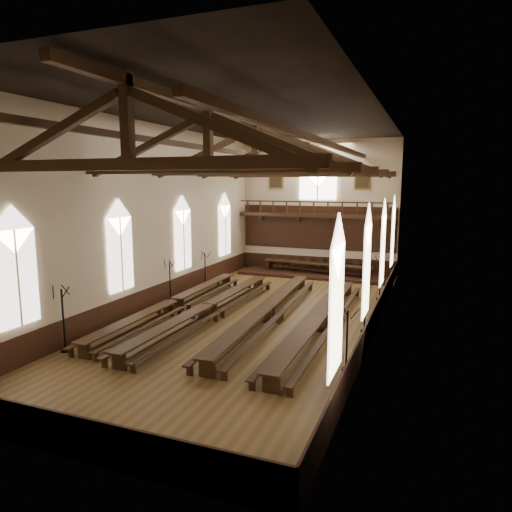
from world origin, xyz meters
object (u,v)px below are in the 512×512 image
(high_table, at_px, (316,265))
(candelabrum_right_far, at_px, (380,287))
(candelabrum_left_mid, at_px, (170,290))
(candelabrum_right_near, at_px, (347,351))
(refectory_row_b, at_px, (208,308))
(dais, at_px, (316,275))
(refectory_row_c, at_px, (267,309))
(candelabrum_right_mid, at_px, (365,317))
(refectory_row_d, at_px, (320,318))
(candelabrum_left_far, at_px, (205,277))
(candelabrum_left_near, at_px, (64,332))
(refectory_row_a, at_px, (174,303))

(high_table, bearing_deg, candelabrum_right_far, -46.36)
(candelabrum_left_mid, height_order, candelabrum_right_near, candelabrum_left_mid)
(candelabrum_left_mid, relative_size, candelabrum_right_near, 1.05)
(refectory_row_b, xyz_separation_m, dais, (2.60, 12.43, -0.47))
(refectory_row_c, xyz_separation_m, candelabrum_right_mid, (4.81, 0.03, 0.15))
(refectory_row_d, distance_m, candelabrum_left_mid, 9.23)
(dais, bearing_deg, candelabrum_right_near, -72.53)
(high_table, relative_size, candelabrum_right_mid, 3.42)
(refectory_row_d, xyz_separation_m, high_table, (-3.16, 12.13, 0.29))
(candelabrum_left_mid, bearing_deg, refectory_row_c, -10.19)
(refectory_row_c, relative_size, dais, 1.32)
(high_table, bearing_deg, refectory_row_b, -101.82)
(candelabrum_left_far, bearing_deg, candelabrum_right_mid, -25.95)
(refectory_row_b, xyz_separation_m, candelabrum_left_near, (-3.34, -6.26, 0.28))
(refectory_row_c, bearing_deg, candelabrum_left_far, 139.19)
(candelabrum_left_mid, height_order, candelabrum_right_far, candelabrum_right_far)
(refectory_row_d, distance_m, candelabrum_left_near, 11.22)
(dais, relative_size, candelabrum_right_near, 4.69)
(candelabrum_right_far, bearing_deg, refectory_row_c, -127.34)
(refectory_row_c, relative_size, candelabrum_left_far, 6.21)
(refectory_row_a, bearing_deg, refectory_row_d, 0.40)
(refectory_row_d, relative_size, high_table, 1.78)
(candelabrum_left_near, bearing_deg, refectory_row_b, 61.93)
(refectory_row_a, distance_m, refectory_row_c, 5.13)
(candelabrum_right_far, bearing_deg, candelabrum_left_far, -175.48)
(candelabrum_right_mid, relative_size, candelabrum_right_far, 0.92)
(dais, bearing_deg, candelabrum_right_far, -46.36)
(refectory_row_d, height_order, candelabrum_left_far, candelabrum_left_far)
(dais, distance_m, candelabrum_left_far, 8.67)
(refectory_row_b, relative_size, dais, 1.29)
(candelabrum_left_near, bearing_deg, candelabrum_right_far, 50.11)
(candelabrum_left_far, bearing_deg, candelabrum_right_far, 4.52)
(refectory_row_a, height_order, refectory_row_b, refectory_row_b)
(candelabrum_right_mid, bearing_deg, refectory_row_c, -179.66)
(refectory_row_c, xyz_separation_m, candelabrum_left_near, (-6.29, -6.97, 0.26))
(refectory_row_c, height_order, candelabrum_right_near, candelabrum_right_near)
(refectory_row_a, height_order, candelabrum_right_near, candelabrum_right_near)
(candelabrum_left_mid, bearing_deg, candelabrum_right_mid, -5.67)
(refectory_row_b, xyz_separation_m, high_table, (2.60, 12.43, 0.29))
(candelabrum_left_near, height_order, candelabrum_right_mid, candelabrum_left_near)
(refectory_row_b, height_order, candelabrum_left_near, candelabrum_left_near)
(refectory_row_a, distance_m, candelabrum_right_far, 12.01)
(high_table, distance_m, candelabrum_right_far, 7.48)
(candelabrum_left_far, distance_m, candelabrum_right_far, 11.13)
(refectory_row_a, relative_size, refectory_row_c, 0.96)
(refectory_row_c, distance_m, high_table, 11.73)
(high_table, xyz_separation_m, candelabrum_left_near, (-5.94, -18.69, -0.01))
(refectory_row_b, height_order, candelabrum_left_far, candelabrum_left_far)
(candelabrum_left_near, bearing_deg, refectory_row_d, 35.80)
(refectory_row_a, bearing_deg, candelabrum_left_near, -100.29)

